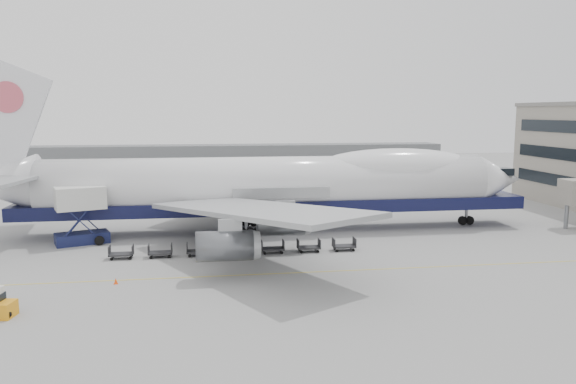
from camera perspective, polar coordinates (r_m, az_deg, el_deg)
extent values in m
plane|color=gray|center=(55.81, -0.48, -6.51)|extent=(260.00, 260.00, 0.00)
cube|color=gold|center=(50.09, 0.49, -8.22)|extent=(60.00, 0.15, 0.01)
cylinder|color=slate|center=(76.36, 26.43, -2.23)|extent=(0.50, 0.50, 3.00)
cube|color=slate|center=(123.96, -9.62, 3.11)|extent=(110.00, 8.00, 7.00)
cylinder|color=white|center=(66.44, -1.93, 0.86)|extent=(52.00, 6.40, 6.40)
cube|color=#0E1135|center=(66.93, -1.07, -1.30)|extent=(60.00, 5.76, 1.50)
cone|color=white|center=(75.44, 20.53, 1.21)|extent=(6.00, 6.40, 6.40)
ellipsoid|color=white|center=(69.75, 10.91, 2.52)|extent=(20.67, 5.78, 4.56)
cube|color=white|center=(68.92, -26.84, 6.51)|extent=(10.52, 0.50, 13.56)
cylinder|color=#D75365|center=(68.78, -26.58, 8.61)|extent=(3.40, 0.30, 3.40)
cube|color=#9EA0A3|center=(52.18, -3.40, -1.82)|extent=(20.35, 26.74, 2.26)
cube|color=#9EA0A3|center=(80.39, -5.22, 1.66)|extent=(20.35, 26.74, 2.26)
cylinder|color=#595B60|center=(85.23, -7.40, 0.51)|extent=(4.80, 2.60, 2.60)
cylinder|color=#595B60|center=(76.67, -2.77, -0.28)|extent=(4.80, 2.60, 2.60)
cylinder|color=#595B60|center=(57.09, -0.76, -3.19)|extent=(4.80, 2.60, 2.60)
cylinder|color=#595B60|center=(47.83, -6.47, -5.47)|extent=(4.80, 2.60, 2.60)
cylinder|color=slate|center=(74.23, 17.65, -2.23)|extent=(0.36, 0.36, 2.50)
cylinder|color=black|center=(74.35, 17.63, -2.76)|extent=(1.10, 0.45, 1.10)
cylinder|color=slate|center=(63.95, -4.28, -3.49)|extent=(0.36, 0.36, 2.50)
cylinder|color=black|center=(64.09, -4.27, -4.10)|extent=(1.10, 0.45, 1.10)
cylinder|color=slate|center=(69.82, -4.64, -2.51)|extent=(0.36, 0.36, 2.50)
cylinder|color=black|center=(69.95, -4.63, -3.07)|extent=(1.10, 0.45, 1.10)
cube|color=#171D46|center=(64.77, -20.17, -4.41)|extent=(6.04, 4.33, 1.20)
cube|color=silver|center=(64.00, -20.36, -0.56)|extent=(5.71, 4.39, 2.41)
cube|color=#171D46|center=(63.19, -20.48, -2.70)|extent=(3.71, 1.44, 4.31)
cube|color=#171D46|center=(65.51, -20.05, -2.31)|extent=(3.71, 1.44, 4.31)
cube|color=slate|center=(65.70, -20.05, -0.33)|extent=(2.92, 2.13, 0.15)
cylinder|color=black|center=(64.19, -22.09, -4.72)|extent=(0.99, 0.38, 0.99)
cylinder|color=black|center=(66.27, -21.65, -4.31)|extent=(0.99, 0.38, 0.99)
cylinder|color=black|center=(63.37, -18.61, -4.71)|extent=(0.99, 0.38, 0.99)
cylinder|color=black|center=(65.47, -18.28, -4.29)|extent=(0.99, 0.38, 0.99)
cylinder|color=black|center=(43.82, -26.74, -11.06)|extent=(0.70, 0.30, 0.70)
cylinder|color=black|center=(44.99, -26.22, -10.53)|extent=(0.70, 0.30, 0.70)
cone|color=#FE4A0D|center=(49.09, -17.10, -8.63)|extent=(0.33, 0.33, 0.51)
cube|color=#FE4A0D|center=(49.16, -17.08, -8.90)|extent=(0.35, 0.35, 0.03)
cube|color=#2D2D30|center=(57.01, -16.57, -6.07)|extent=(2.30, 1.35, 0.18)
cube|color=#2D2D30|center=(57.09, -17.69, -5.69)|extent=(0.08, 1.35, 0.90)
cube|color=#2D2D30|center=(56.77, -15.49, -5.67)|extent=(0.08, 1.35, 0.90)
cylinder|color=black|center=(56.69, -17.49, -6.51)|extent=(0.30, 0.12, 0.30)
cylinder|color=black|center=(57.74, -17.33, -6.23)|extent=(0.30, 0.12, 0.30)
cylinder|color=black|center=(56.44, -15.78, -6.50)|extent=(0.30, 0.12, 0.30)
cylinder|color=black|center=(57.50, -15.64, -6.22)|extent=(0.30, 0.12, 0.30)
cube|color=#2D2D30|center=(56.60, -12.85, -6.04)|extent=(2.30, 1.35, 0.18)
cube|color=#2D2D30|center=(56.61, -13.98, -5.66)|extent=(0.08, 1.35, 0.90)
cube|color=#2D2D30|center=(56.43, -11.74, -5.63)|extent=(0.08, 1.35, 0.90)
cylinder|color=black|center=(56.22, -13.75, -6.48)|extent=(0.30, 0.12, 0.30)
cylinder|color=black|center=(57.28, -13.65, -6.21)|extent=(0.30, 0.12, 0.30)
cylinder|color=black|center=(56.08, -12.01, -6.46)|extent=(0.30, 0.12, 0.30)
cylinder|color=black|center=(57.15, -11.94, -6.19)|extent=(0.30, 0.12, 0.30)
cube|color=#2D2D30|center=(56.43, -9.09, -5.98)|extent=(2.30, 1.35, 0.18)
cube|color=#2D2D30|center=(56.36, -10.22, -5.61)|extent=(0.08, 1.35, 0.90)
cube|color=#2D2D30|center=(56.33, -7.97, -5.56)|extent=(0.08, 1.35, 0.90)
cylinder|color=black|center=(55.99, -9.96, -6.43)|extent=(0.30, 0.12, 0.30)
cylinder|color=black|center=(57.05, -9.93, -6.15)|extent=(0.30, 0.12, 0.30)
cylinder|color=black|center=(55.96, -8.21, -6.40)|extent=(0.30, 0.12, 0.30)
cylinder|color=black|center=(57.03, -8.22, -6.12)|extent=(0.30, 0.12, 0.30)
cube|color=#2D2D30|center=(56.50, -5.32, -5.89)|extent=(2.30, 1.35, 0.18)
cube|color=#2D2D30|center=(56.36, -6.44, -5.53)|extent=(0.08, 1.35, 0.90)
cube|color=#2D2D30|center=(56.47, -4.20, -5.47)|extent=(0.08, 1.35, 0.90)
cylinder|color=black|center=(56.00, -6.16, -6.35)|extent=(0.30, 0.12, 0.30)
cylinder|color=black|center=(57.07, -6.20, -6.07)|extent=(0.30, 0.12, 0.30)
cylinder|color=black|center=(56.09, -4.41, -6.30)|extent=(0.30, 0.12, 0.30)
cylinder|color=black|center=(57.15, -4.49, -6.03)|extent=(0.30, 0.12, 0.30)
cube|color=#2D2D30|center=(56.81, -1.58, -5.78)|extent=(2.30, 1.35, 0.18)
cube|color=#2D2D30|center=(56.60, -2.69, -5.42)|extent=(0.08, 1.35, 0.90)
cube|color=#2D2D30|center=(56.85, -0.47, -5.35)|extent=(0.08, 1.35, 0.90)
cylinder|color=black|center=(56.26, -2.37, -6.24)|extent=(0.30, 0.12, 0.30)
cylinder|color=black|center=(57.32, -2.49, -5.97)|extent=(0.30, 0.12, 0.30)
cylinder|color=black|center=(56.46, -0.65, -6.18)|extent=(0.30, 0.12, 0.30)
cylinder|color=black|center=(57.51, -0.80, -5.91)|extent=(0.30, 0.12, 0.30)
cube|color=#2D2D30|center=(57.36, 2.11, -5.65)|extent=(2.30, 1.35, 0.18)
cube|color=#2D2D30|center=(57.07, 1.02, -5.30)|extent=(0.08, 1.35, 0.90)
cube|color=#2D2D30|center=(57.47, 3.19, -5.22)|extent=(0.08, 1.35, 0.90)
cylinder|color=black|center=(56.76, 1.36, -6.11)|extent=(0.30, 0.12, 0.30)
cylinder|color=black|center=(57.81, 1.17, -5.84)|extent=(0.30, 0.12, 0.30)
cylinder|color=black|center=(57.06, 3.05, -6.04)|extent=(0.30, 0.12, 0.30)
cylinder|color=black|center=(58.11, 2.84, -5.78)|extent=(0.30, 0.12, 0.30)
cube|color=#2D2D30|center=(58.13, 5.71, -5.50)|extent=(2.30, 1.35, 0.18)
cube|color=#2D2D30|center=(57.78, 4.65, -5.16)|extent=(0.08, 1.35, 0.90)
cube|color=#2D2D30|center=(58.31, 6.77, -5.07)|extent=(0.08, 1.35, 0.90)
cylinder|color=black|center=(57.49, 5.01, -5.95)|extent=(0.30, 0.12, 0.30)
cylinder|color=black|center=(58.52, 4.76, -5.69)|extent=(0.30, 0.12, 0.30)
cylinder|color=black|center=(57.90, 6.66, -5.87)|extent=(0.30, 0.12, 0.30)
cylinder|color=black|center=(58.93, 6.38, -5.62)|extent=(0.30, 0.12, 0.30)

